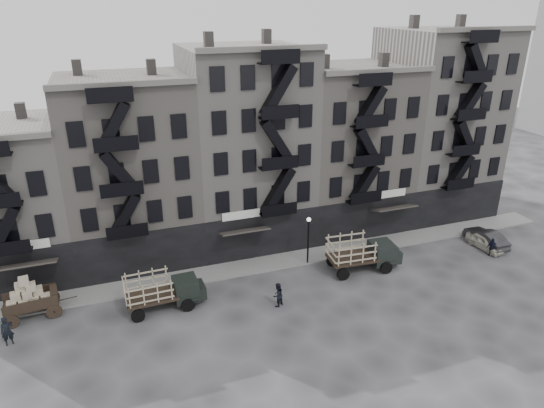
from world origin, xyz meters
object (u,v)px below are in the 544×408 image
object	(u,v)px
car_east	(485,242)
pedestrian_west	(7,331)
stake_truck_west	(162,289)
policeman	(492,247)
car_far	(486,238)
stake_truck_east	(362,251)
pedestrian_mid	(278,295)
wagon	(27,294)

from	to	relation	value
car_east	pedestrian_west	world-z (taller)	pedestrian_west
stake_truck_west	policeman	world-z (taller)	stake_truck_west
car_far	pedestrian_west	world-z (taller)	pedestrian_west
stake_truck_east	pedestrian_west	bearing A→B (deg)	-174.12
car_east	policeman	size ratio (longest dim) A/B	2.23
car_far	policeman	bearing A→B (deg)	61.95
car_far	pedestrian_mid	xyz separation A→B (m)	(-20.96, -2.56, 0.19)
stake_truck_west	car_east	bearing A→B (deg)	-2.69
car_east	policeman	world-z (taller)	policeman
pedestrian_mid	stake_truck_west	bearing A→B (deg)	-47.57
stake_truck_east	pedestrian_west	size ratio (longest dim) A/B	3.07
stake_truck_east	car_far	distance (m)	12.73
car_east	policeman	xyz separation A→B (m)	(-0.46, -1.26, 0.20)
stake_truck_east	car_east	xyz separation A→B (m)	(12.20, -0.45, -1.09)
stake_truck_west	stake_truck_east	size ratio (longest dim) A/B	0.91
stake_truck_west	stake_truck_east	distance (m)	16.02
wagon	pedestrian_west	bearing A→B (deg)	-117.34
stake_truck_east	pedestrian_west	distance (m)	25.97
pedestrian_west	pedestrian_mid	bearing A→B (deg)	-21.78
car_far	policeman	distance (m)	1.98
wagon	car_east	bearing A→B (deg)	-10.99
stake_truck_west	stake_truck_east	world-z (taller)	stake_truck_east
car_east	policeman	distance (m)	1.36
stake_truck_west	pedestrian_west	distance (m)	9.98
car_far	pedestrian_mid	size ratio (longest dim) A/B	2.42
car_east	car_far	distance (m)	0.69
wagon	pedestrian_mid	xyz separation A→B (m)	(16.65, -4.64, -0.89)
pedestrian_mid	policeman	distance (m)	20.02
stake_truck_east	policeman	size ratio (longest dim) A/B	3.74
wagon	stake_truck_west	xyz separation A→B (m)	(8.89, -2.09, -0.22)
stake_truck_east	policeman	world-z (taller)	stake_truck_east
car_east	pedestrian_mid	distance (m)	20.57
car_east	car_far	world-z (taller)	car_far
car_east	stake_truck_east	bearing A→B (deg)	172.50
wagon	stake_truck_west	distance (m)	9.13
stake_truck_west	pedestrian_west	world-z (taller)	stake_truck_west
wagon	stake_truck_east	distance (m)	25.00
wagon	stake_truck_east	bearing A→B (deg)	-11.88
car_east	pedestrian_west	xyz separation A→B (m)	(-38.15, -0.27, 0.38)
stake_truck_west	pedestrian_west	size ratio (longest dim) A/B	2.81
stake_truck_west	pedestrian_west	bearing A→B (deg)	-177.53
pedestrian_west	policeman	bearing A→B (deg)	-17.41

